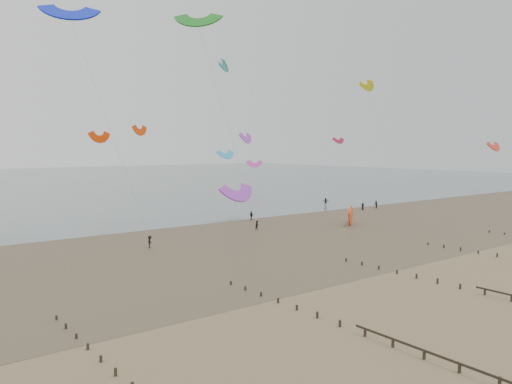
% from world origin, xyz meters
% --- Properties ---
extents(ground, '(500.00, 500.00, 0.00)m').
position_xyz_m(ground, '(0.00, 0.00, 0.00)').
color(ground, brown).
rests_on(ground, ground).
extents(sea_and_shore, '(500.00, 665.00, 0.03)m').
position_xyz_m(sea_and_shore, '(-4.08, 34.40, 0.01)').
color(sea_and_shore, '#475654').
rests_on(sea_and_shore, ground).
extents(kitesurfers, '(120.31, 24.85, 1.89)m').
position_xyz_m(kitesurfers, '(21.68, 46.77, 0.89)').
color(kitesurfers, black).
rests_on(kitesurfers, ground).
extents(grounded_kite, '(8.37, 8.08, 3.63)m').
position_xyz_m(grounded_kite, '(27.95, 32.63, 0.00)').
color(grounded_kite, '#EA3E0E').
rests_on(grounded_kite, ground).
extents(kites_airborne, '(248.68, 110.84, 38.52)m').
position_xyz_m(kites_airborne, '(-15.42, 87.52, 19.51)').
color(kites_airborne, red).
rests_on(kites_airborne, ground).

